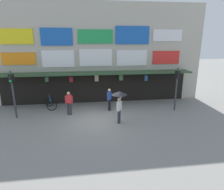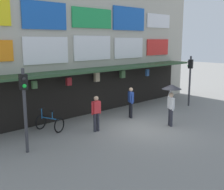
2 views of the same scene
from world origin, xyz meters
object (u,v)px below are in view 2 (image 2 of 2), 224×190
Objects in this scene: traffic_light_near at (24,97)px; traffic_light_far at (190,73)px; bicycle_parked at (50,123)px; pedestrian_with_umbrella at (171,93)px; pedestrian_in_blue at (131,101)px; pedestrian_in_green at (96,112)px.

traffic_light_far is at bearing 0.10° from traffic_light_near.
pedestrian_with_umbrella is at bearing -35.59° from bicycle_parked.
traffic_light_far is at bearing -7.03° from pedestrian_in_blue.
traffic_light_near is 3.73m from pedestrian_in_green.
traffic_light_far is (11.29, 0.02, 0.00)m from traffic_light_near.
pedestrian_with_umbrella is (6.76, -1.75, -0.50)m from traffic_light_near.
traffic_light_near reaches higher than pedestrian_in_green.
traffic_light_far reaches higher than bicycle_parked.
pedestrian_in_blue is 0.81× the size of pedestrian_with_umbrella.
bicycle_parked is 0.79× the size of pedestrian_in_green.
traffic_light_far is 9.60m from bicycle_parked.
pedestrian_in_green is (1.54, -1.55, 0.55)m from bicycle_parked.
traffic_light_near and traffic_light_far have the same top height.
traffic_light_far is 1.54× the size of pedestrian_with_umbrella.
bicycle_parked is at bearing 170.00° from traffic_light_far.
pedestrian_with_umbrella is (4.76, -3.41, 1.25)m from bicycle_parked.
bicycle_parked is 2.25m from pedestrian_in_green.
traffic_light_far is 7.85m from pedestrian_in_green.
pedestrian_in_green is (-7.76, 0.09, -1.19)m from traffic_light_far.
traffic_light_far is at bearing -10.00° from bicycle_parked.
bicycle_parked is (2.00, 1.66, -1.75)m from traffic_light_near.
traffic_light_far reaches higher than pedestrian_in_blue.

